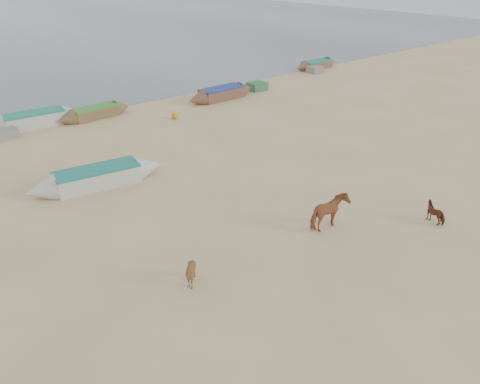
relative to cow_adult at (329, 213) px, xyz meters
name	(u,v)px	position (x,y,z in m)	size (l,w,h in m)	color
ground	(308,252)	(-1.90, -0.66, -0.74)	(140.00, 140.00, 0.00)	tan
cow_adult	(329,213)	(0.00, 0.00, 0.00)	(0.80, 1.75, 1.48)	#975931
calf_front	(191,273)	(-6.43, 0.50, -0.24)	(0.81, 0.91, 1.00)	brown
calf_right	(436,212)	(3.92, -2.52, -0.31)	(0.85, 0.73, 0.86)	brown
near_canoe	(98,177)	(-5.48, 9.80, -0.26)	(6.72, 1.33, 0.95)	beige
waterline_canoes	(83,115)	(-1.86, 20.00, -0.30)	(57.17, 4.44, 0.99)	brown
beach_clutter	(147,108)	(2.49, 18.97, -0.44)	(47.67, 4.46, 0.64)	#33724B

